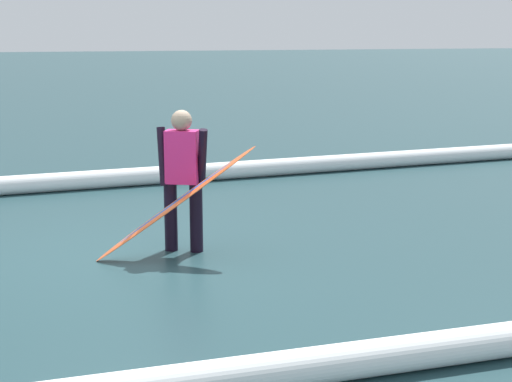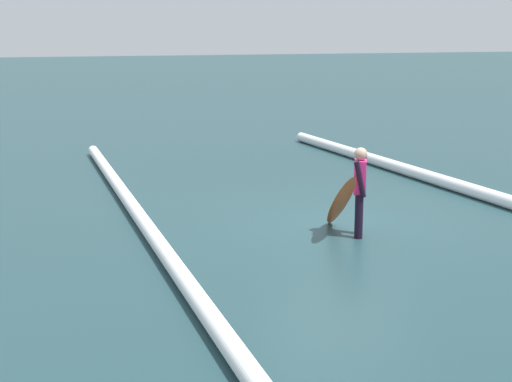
{
  "view_description": "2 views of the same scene",
  "coord_description": "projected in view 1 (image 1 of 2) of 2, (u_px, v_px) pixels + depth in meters",
  "views": [
    {
      "loc": [
        0.76,
        7.87,
        2.33
      ],
      "look_at": [
        -1.33,
        0.95,
        0.82
      ],
      "focal_mm": 54.06,
      "sensor_mm": 36.0,
      "label": 1
    },
    {
      "loc": [
        -12.01,
        5.36,
        3.48
      ],
      "look_at": [
        -1.2,
        1.93,
        0.99
      ],
      "focal_mm": 52.68,
      "sensor_mm": 36.0,
      "label": 2
    }
  ],
  "objects": [
    {
      "name": "ground_plane",
      "position": [
        108.0,
        257.0,
        8.07
      ],
      "size": [
        163.48,
        163.48,
        0.0
      ],
      "primitive_type": "plane",
      "color": "#1F3C41"
    },
    {
      "name": "surfer",
      "position": [
        183.0,
        173.0,
        8.14
      ],
      "size": [
        0.48,
        0.42,
        1.52
      ],
      "rotation": [
        0.0,
        0.0,
        5.83
      ],
      "color": "black",
      "rests_on": "ground_plane"
    },
    {
      "name": "surfboard",
      "position": [
        175.0,
        204.0,
        7.9
      ],
      "size": [
        1.7,
        0.57,
        1.2
      ],
      "color": "#E55926",
      "rests_on": "ground_plane"
    },
    {
      "name": "wave_crest_foreground",
      "position": [
        34.0,
        184.0,
        11.24
      ],
      "size": [
        17.84,
        1.61,
        0.28
      ],
      "primitive_type": "cylinder",
      "rotation": [
        0.0,
        1.57,
        0.07
      ],
      "color": "white",
      "rests_on": "ground_plane"
    },
    {
      "name": "wave_crest_midground",
      "position": [
        344.0,
        362.0,
        5.23
      ],
      "size": [
        20.46,
        0.41,
        0.26
      ],
      "primitive_type": "cylinder",
      "rotation": [
        0.0,
        1.57,
        0.01
      ],
      "color": "white",
      "rests_on": "ground_plane"
    }
  ]
}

